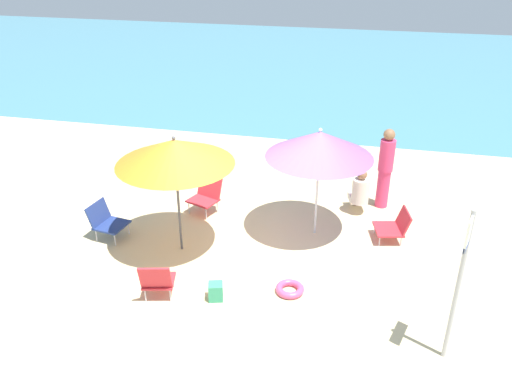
{
  "coord_description": "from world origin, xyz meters",
  "views": [
    {
      "loc": [
        1.8,
        -6.98,
        4.89
      ],
      "look_at": [
        0.0,
        1.05,
        0.7
      ],
      "focal_mm": 37.22,
      "sensor_mm": 36.0,
      "label": 1
    }
  ],
  "objects_px": {
    "umbrella_orange": "(175,152)",
    "swim_ring": "(290,289)",
    "person_a": "(385,168)",
    "beach_chair_a": "(206,193)",
    "umbrella_purple": "(320,144)",
    "beach_chair_b": "(106,220)",
    "warning_sign": "(462,266)",
    "beach_chair_c": "(395,226)",
    "person_b": "(360,191)",
    "beach_chair_d": "(157,280)",
    "beach_bag": "(216,291)"
  },
  "relations": [
    {
      "from": "beach_chair_c",
      "to": "beach_chair_d",
      "type": "distance_m",
      "value": 4.12
    },
    {
      "from": "person_a",
      "to": "beach_bag",
      "type": "xyz_separation_m",
      "value": [
        -2.3,
        -3.43,
        -0.67
      ]
    },
    {
      "from": "umbrella_purple",
      "to": "swim_ring",
      "type": "relative_size",
      "value": 4.59
    },
    {
      "from": "person_b",
      "to": "beach_bag",
      "type": "height_order",
      "value": "person_b"
    },
    {
      "from": "person_a",
      "to": "umbrella_orange",
      "type": "bearing_deg",
      "value": -72.74
    },
    {
      "from": "beach_chair_c",
      "to": "swim_ring",
      "type": "height_order",
      "value": "beach_chair_c"
    },
    {
      "from": "person_b",
      "to": "beach_bag",
      "type": "bearing_deg",
      "value": 134.52
    },
    {
      "from": "umbrella_purple",
      "to": "umbrella_orange",
      "type": "height_order",
      "value": "umbrella_orange"
    },
    {
      "from": "beach_chair_b",
      "to": "beach_chair_d",
      "type": "xyz_separation_m",
      "value": [
        1.52,
        -1.42,
        0.01
      ]
    },
    {
      "from": "beach_chair_b",
      "to": "beach_chair_c",
      "type": "bearing_deg",
      "value": 20.92
    },
    {
      "from": "beach_chair_a",
      "to": "umbrella_purple",
      "type": "bearing_deg",
      "value": 101.83
    },
    {
      "from": "beach_chair_b",
      "to": "warning_sign",
      "type": "xyz_separation_m",
      "value": [
        5.46,
        -1.7,
        1.04
      ]
    },
    {
      "from": "person_b",
      "to": "warning_sign",
      "type": "distance_m",
      "value": 3.88
    },
    {
      "from": "umbrella_orange",
      "to": "warning_sign",
      "type": "height_order",
      "value": "warning_sign"
    },
    {
      "from": "umbrella_orange",
      "to": "swim_ring",
      "type": "xyz_separation_m",
      "value": [
        1.96,
        -0.75,
        -1.71
      ]
    },
    {
      "from": "swim_ring",
      "to": "warning_sign",
      "type": "bearing_deg",
      "value": -21.93
    },
    {
      "from": "beach_chair_a",
      "to": "umbrella_orange",
      "type": "bearing_deg",
      "value": 20.56
    },
    {
      "from": "beach_chair_b",
      "to": "person_a",
      "type": "bearing_deg",
      "value": 34.63
    },
    {
      "from": "beach_chair_c",
      "to": "beach_chair_b",
      "type": "bearing_deg",
      "value": -0.99
    },
    {
      "from": "beach_chair_c",
      "to": "person_b",
      "type": "bearing_deg",
      "value": -65.77
    },
    {
      "from": "beach_chair_d",
      "to": "person_a",
      "type": "relative_size",
      "value": 0.42
    },
    {
      "from": "beach_chair_b",
      "to": "person_b",
      "type": "height_order",
      "value": "person_b"
    },
    {
      "from": "person_b",
      "to": "umbrella_orange",
      "type": "bearing_deg",
      "value": 110.45
    },
    {
      "from": "umbrella_orange",
      "to": "swim_ring",
      "type": "distance_m",
      "value": 2.71
    },
    {
      "from": "swim_ring",
      "to": "beach_chair_a",
      "type": "bearing_deg",
      "value": 132.57
    },
    {
      "from": "warning_sign",
      "to": "beach_bag",
      "type": "relative_size",
      "value": 7.95
    },
    {
      "from": "warning_sign",
      "to": "beach_chair_d",
      "type": "bearing_deg",
      "value": -167.73
    },
    {
      "from": "beach_chair_d",
      "to": "swim_ring",
      "type": "bearing_deg",
      "value": -85.65
    },
    {
      "from": "umbrella_orange",
      "to": "beach_chair_b",
      "type": "bearing_deg",
      "value": 176.19
    },
    {
      "from": "beach_chair_b",
      "to": "beach_chair_d",
      "type": "relative_size",
      "value": 0.96
    },
    {
      "from": "person_b",
      "to": "swim_ring",
      "type": "distance_m",
      "value": 2.86
    },
    {
      "from": "beach_chair_a",
      "to": "warning_sign",
      "type": "xyz_separation_m",
      "value": [
        4.05,
        -2.96,
        0.99
      ]
    },
    {
      "from": "swim_ring",
      "to": "beach_bag",
      "type": "height_order",
      "value": "beach_bag"
    },
    {
      "from": "person_a",
      "to": "swim_ring",
      "type": "bearing_deg",
      "value": -40.75
    },
    {
      "from": "beach_chair_d",
      "to": "person_a",
      "type": "height_order",
      "value": "person_a"
    },
    {
      "from": "beach_chair_b",
      "to": "beach_bag",
      "type": "relative_size",
      "value": 2.41
    },
    {
      "from": "umbrella_orange",
      "to": "person_a",
      "type": "relative_size",
      "value": 1.28
    },
    {
      "from": "person_b",
      "to": "beach_bag",
      "type": "distance_m",
      "value": 3.64
    },
    {
      "from": "person_b",
      "to": "warning_sign",
      "type": "bearing_deg",
      "value": -174.8
    },
    {
      "from": "beach_chair_a",
      "to": "beach_chair_c",
      "type": "xyz_separation_m",
      "value": [
        3.44,
        -0.27,
        -0.1
      ]
    },
    {
      "from": "beach_chair_a",
      "to": "beach_chair_b",
      "type": "distance_m",
      "value": 1.9
    },
    {
      "from": "beach_chair_a",
      "to": "beach_chair_d",
      "type": "xyz_separation_m",
      "value": [
        0.11,
        -2.69,
        -0.03
      ]
    },
    {
      "from": "swim_ring",
      "to": "beach_chair_d",
      "type": "bearing_deg",
      "value": -162.58
    },
    {
      "from": "beach_chair_c",
      "to": "beach_bag",
      "type": "bearing_deg",
      "value": 28.97
    },
    {
      "from": "person_a",
      "to": "swim_ring",
      "type": "distance_m",
      "value": 3.38
    },
    {
      "from": "beach_chair_c",
      "to": "warning_sign",
      "type": "xyz_separation_m",
      "value": [
        0.61,
        -2.69,
        1.09
      ]
    },
    {
      "from": "beach_chair_b",
      "to": "person_b",
      "type": "distance_m",
      "value": 4.6
    },
    {
      "from": "beach_chair_d",
      "to": "warning_sign",
      "type": "bearing_deg",
      "value": -107.06
    },
    {
      "from": "beach_bag",
      "to": "umbrella_purple",
      "type": "bearing_deg",
      "value": 61.48
    },
    {
      "from": "beach_chair_c",
      "to": "warning_sign",
      "type": "bearing_deg",
      "value": 90.16
    }
  ]
}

